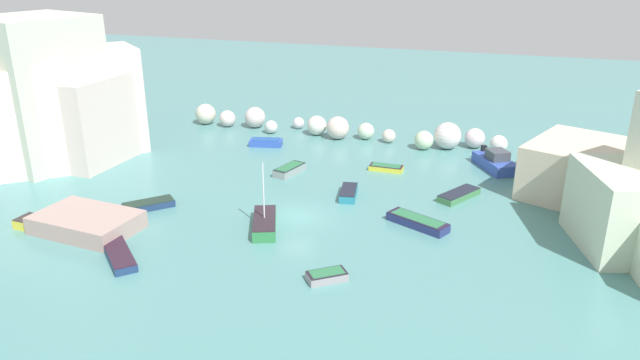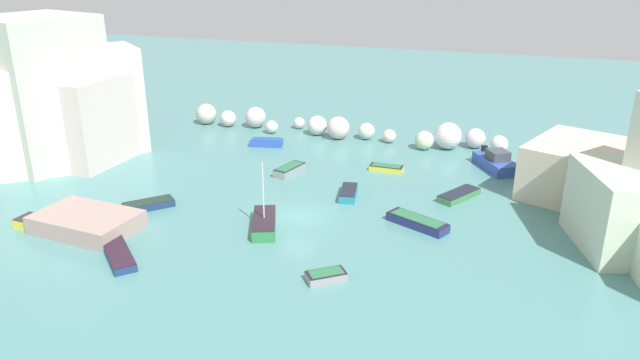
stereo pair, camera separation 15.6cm
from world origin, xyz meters
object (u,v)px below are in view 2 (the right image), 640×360
at_px(moored_boat_1, 417,222).
at_px(moored_boat_6, 349,193).
at_px(moored_boat_4, 149,205).
at_px(moored_boat_9, 290,170).
at_px(moored_boat_10, 45,225).
at_px(moored_boat_8, 386,168).
at_px(moored_boat_11, 326,276).
at_px(moored_boat_3, 459,195).
at_px(moored_boat_0, 266,142).
at_px(moored_boat_2, 264,223).
at_px(stone_dock, 87,222).
at_px(moored_boat_7, 119,255).
at_px(moored_boat_5, 496,162).

distance_m(moored_boat_1, moored_boat_6, 6.95).
relative_size(moored_boat_4, moored_boat_9, 1.06).
height_order(moored_boat_1, moored_boat_10, moored_boat_10).
distance_m(moored_boat_6, moored_boat_8, 6.86).
bearing_deg(moored_boat_11, moored_boat_3, 30.64).
height_order(moored_boat_4, moored_boat_6, moored_boat_6).
xyz_separation_m(moored_boat_0, moored_boat_8, (12.67, -3.12, -0.08)).
height_order(moored_boat_0, moored_boat_10, moored_boat_10).
xyz_separation_m(moored_boat_2, moored_boat_11, (6.16, -5.11, -0.14)).
bearing_deg(moored_boat_4, stone_dock, 21.08).
bearing_deg(moored_boat_2, moored_boat_0, 1.07).
height_order(moored_boat_4, moored_boat_10, moored_boat_10).
bearing_deg(moored_boat_9, moored_boat_4, -20.86).
bearing_deg(moored_boat_6, moored_boat_10, 113.86).
distance_m(moored_boat_8, moored_boat_9, 8.34).
bearing_deg(moored_boat_11, moored_boat_8, 54.44).
height_order(stone_dock, moored_boat_11, stone_dock).
bearing_deg(moored_boat_9, stone_dock, -17.00).
bearing_deg(moored_boat_2, moored_boat_10, 87.33).
distance_m(moored_boat_0, moored_boat_9, 8.30).
height_order(moored_boat_10, moored_boat_11, moored_boat_10).
bearing_deg(moored_boat_6, moored_boat_11, 179.78).
xyz_separation_m(moored_boat_4, moored_boat_9, (7.07, 10.19, 0.08)).
height_order(moored_boat_8, moored_boat_10, moored_boat_10).
bearing_deg(moored_boat_8, moored_boat_0, 165.88).
xyz_separation_m(moored_boat_2, moored_boat_3, (11.85, 9.80, -0.16)).
xyz_separation_m(moored_boat_6, moored_boat_11, (2.37, -12.45, -0.03)).
bearing_deg(moored_boat_9, moored_boat_2, 26.65).
height_order(moored_boat_1, moored_boat_7, moored_boat_1).
xyz_separation_m(moored_boat_2, moored_boat_7, (-6.72, -6.83, -0.17)).
bearing_deg(moored_boat_10, moored_boat_9, 56.41).
bearing_deg(stone_dock, moored_boat_11, -3.17).
xyz_separation_m(moored_boat_6, moored_boat_9, (-6.19, 3.27, 0.04)).
height_order(moored_boat_1, moored_boat_4, moored_boat_1).
distance_m(moored_boat_1, moored_boat_10, 25.31).
height_order(moored_boat_6, moored_boat_9, moored_boat_9).
height_order(moored_boat_3, moored_boat_5, moored_boat_5).
xyz_separation_m(stone_dock, moored_boat_2, (11.23, 4.15, -0.18)).
relative_size(stone_dock, moored_boat_0, 2.02).
distance_m(moored_boat_6, moored_boat_7, 17.64).
bearing_deg(moored_boat_2, stone_dock, 87.80).
bearing_deg(moored_boat_2, moored_boat_1, -91.22).
distance_m(moored_boat_1, moored_boat_5, 14.41).
bearing_deg(moored_boat_1, moored_boat_3, 95.35).
xyz_separation_m(moored_boat_6, moored_boat_8, (1.40, 6.71, -0.06)).
distance_m(moored_boat_5, moored_boat_11, 24.01).
distance_m(moored_boat_4, moored_boat_6, 14.96).
height_order(moored_boat_7, moored_boat_11, moored_boat_11).
bearing_deg(moored_boat_9, moored_boat_6, 76.03).
xyz_separation_m(moored_boat_4, moored_boat_10, (-4.48, -5.44, 0.07)).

